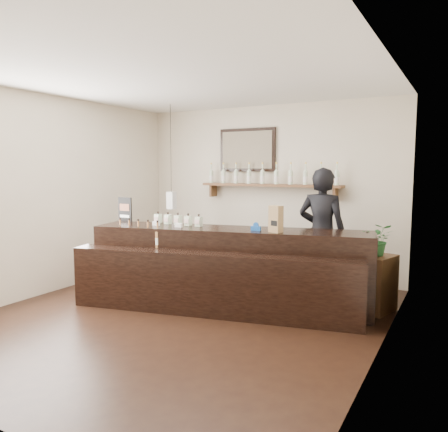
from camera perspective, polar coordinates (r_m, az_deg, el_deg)
ground at (r=5.42m, az=-5.51°, el=-12.91°), size 5.00×5.00×0.00m
room_shell at (r=5.12m, az=-5.71°, el=5.39°), size 5.00×5.00×5.00m
back_wall_decor at (r=7.26m, az=4.07°, el=6.13°), size 2.66×0.96×1.69m
counter at (r=5.62m, az=-0.00°, el=-7.18°), size 3.65×1.75×1.17m
promo_sign at (r=6.52m, az=-12.81°, el=0.85°), size 0.25×0.03×0.35m
paper_bag at (r=5.31m, az=6.79°, el=-0.39°), size 0.17×0.15×0.32m
tape_dispenser at (r=5.44m, az=4.19°, el=-1.49°), size 0.13×0.06×0.10m
side_cabinet at (r=5.81m, az=19.28°, el=-8.31°), size 0.47×0.56×0.71m
potted_plant at (r=5.69m, az=19.48°, el=-2.90°), size 0.40×0.36×0.40m
shopkeeper at (r=6.05m, az=12.68°, el=-1.18°), size 0.75×0.50×2.02m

